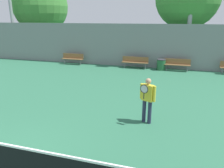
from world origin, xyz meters
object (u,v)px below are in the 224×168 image
bench_courtside_far (73,58)px  bench_adjacent_court (177,63)px  tree_green_tall (41,6)px  bench_courtside_near (135,61)px  light_pole_near_left (10,3)px  trash_bin (161,65)px  tennis_player (147,98)px

bench_courtside_far → bench_adjacent_court: same height
bench_adjacent_court → tree_green_tall: bearing=163.7°
bench_courtside_near → light_pole_near_left: (-11.52, 0.85, 4.41)m
trash_bin → tennis_player: bearing=-89.1°
bench_courtside_near → bench_courtside_far: (-5.26, -0.00, -0.00)m
tennis_player → bench_adjacent_court: size_ratio=0.92×
light_pole_near_left → bench_courtside_near: bearing=-4.2°
light_pole_near_left → tree_green_tall: size_ratio=1.13×
tennis_player → bench_adjacent_court: (1.00, 8.86, -0.43)m
light_pole_near_left → trash_bin: size_ratio=10.58×
light_pole_near_left → trash_bin: 14.26m
bench_courtside_far → trash_bin: bench_courtside_far is taller
bench_courtside_far → light_pole_near_left: bearing=172.3°
bench_courtside_far → light_pole_near_left: light_pole_near_left is taller
bench_courtside_far → tree_green_tall: bearing=142.9°
tennis_player → bench_courtside_near: bearing=124.7°
trash_bin → bench_courtside_near: bearing=178.7°
bench_courtside_far → bench_adjacent_court: 8.36m
light_pole_near_left → bench_courtside_far: bearing=-7.7°
trash_bin → bench_courtside_far: bearing=179.6°
tree_green_tall → trash_bin: bearing=-17.9°
bench_adjacent_court → trash_bin: (-1.14, -0.04, -0.14)m
bench_courtside_near → trash_bin: 1.97m
bench_courtside_far → bench_adjacent_court: bearing=0.0°
bench_courtside_near → light_pole_near_left: 12.36m
light_pole_near_left → tree_green_tall: 3.30m
trash_bin → tree_green_tall: bearing=162.1°
tree_green_tall → bench_courtside_near: bearing=-20.8°
light_pole_near_left → tree_green_tall: light_pole_near_left is taller
bench_courtside_far → tree_green_tall: (-5.30, 4.00, 4.25)m
bench_courtside_near → light_pole_near_left: bearing=175.8°
bench_courtside_near → tree_green_tall: 12.06m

